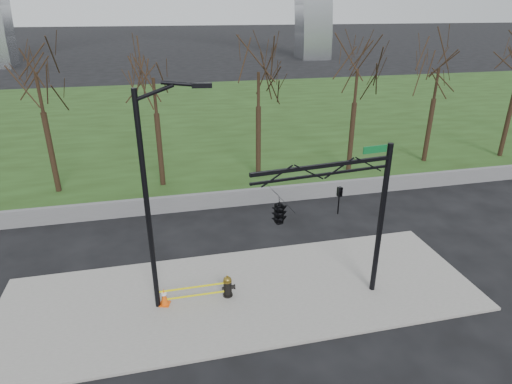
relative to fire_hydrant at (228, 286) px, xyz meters
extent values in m
plane|color=black|center=(0.58, 0.02, -0.51)|extent=(500.00, 500.00, 0.00)
cube|color=gray|center=(0.58, 0.02, -0.46)|extent=(18.00, 6.00, 0.10)
cube|color=#223814|center=(0.58, 30.02, -0.48)|extent=(120.00, 40.00, 0.06)
cube|color=#59595B|center=(0.58, 8.02, -0.06)|extent=(60.00, 0.30, 0.90)
cylinder|color=black|center=(-0.01, 0.00, -0.38)|extent=(0.37, 0.37, 0.06)
cylinder|color=black|center=(-0.01, 0.00, -0.09)|extent=(0.28, 0.28, 0.64)
cylinder|color=black|center=(0.21, -0.02, -0.04)|extent=(0.23, 0.19, 0.17)
cylinder|color=black|center=(-0.17, 0.02, -0.07)|extent=(0.12, 0.12, 0.11)
cylinder|color=brown|center=(-0.01, 0.00, 0.25)|extent=(0.32, 0.32, 0.06)
ellipsoid|color=brown|center=(-0.01, 0.00, 0.32)|extent=(0.30, 0.30, 0.23)
cylinder|color=brown|center=(-0.01, 0.00, 0.44)|extent=(0.06, 0.06, 0.09)
cube|color=#E6500C|center=(-2.37, 0.01, -0.39)|extent=(0.45, 0.45, 0.04)
cone|color=#E6500C|center=(-2.37, 0.01, -0.04)|extent=(0.28, 0.28, 0.66)
cylinder|color=white|center=(-2.37, 0.01, 0.08)|extent=(0.21, 0.21, 0.10)
cylinder|color=black|center=(-2.61, 0.00, 3.49)|extent=(0.18, 0.18, 8.00)
cylinder|color=black|center=(-2.07, -0.08, 7.34)|extent=(1.27, 0.30, 0.56)
cylinder|color=black|center=(-1.22, -0.20, 7.59)|extent=(1.21, 0.29, 0.22)
cube|color=black|center=(-0.63, -0.29, 7.54)|extent=(0.63, 0.30, 0.14)
cylinder|color=black|center=(5.53, -0.84, 2.49)|extent=(0.20, 0.20, 6.00)
cube|color=black|center=(3.05, -1.12, 4.99)|extent=(4.98, 0.68, 0.12)
cube|color=black|center=(3.05, -1.12, 4.69)|extent=(4.98, 0.64, 0.08)
cube|color=#0C5926|center=(4.93, -0.91, 5.34)|extent=(0.90, 0.14, 0.25)
imported|color=black|center=(3.74, -1.04, 3.64)|extent=(0.19, 0.22, 1.00)
imported|color=black|center=(1.56, -1.29, 3.64)|extent=(0.80, 2.53, 1.00)
cube|color=yellow|center=(-1.31, 0.00, 0.18)|extent=(2.60, 0.01, 0.08)
cube|color=yellow|center=(-1.19, 0.00, -0.20)|extent=(2.35, 0.01, 0.08)
camera|label=1|loc=(-1.97, -13.22, 9.70)|focal=30.00mm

